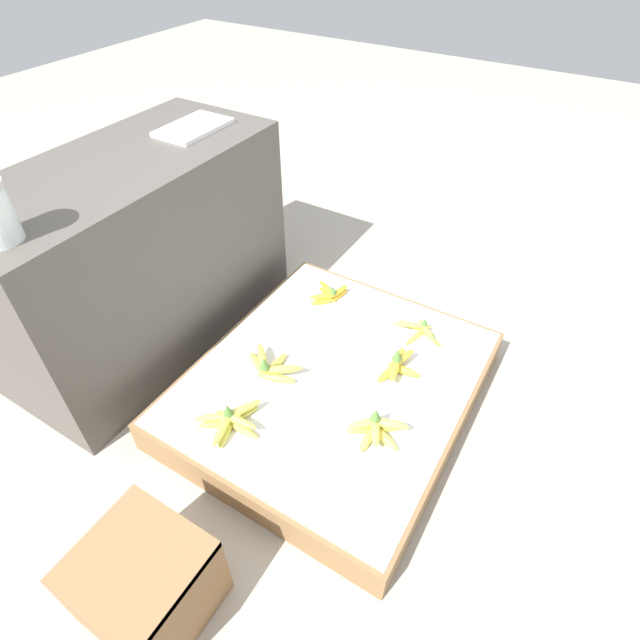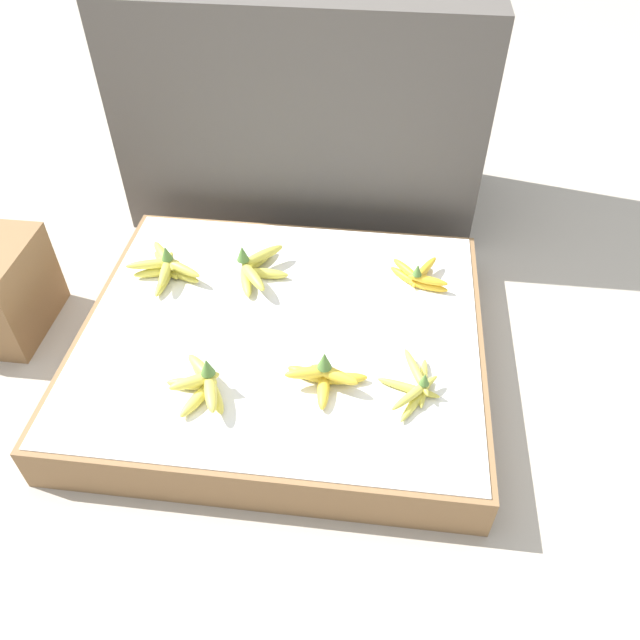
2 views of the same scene
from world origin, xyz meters
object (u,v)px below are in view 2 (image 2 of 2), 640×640
Objects in this scene: banana_bunch_front_right at (416,386)px; banana_bunch_middle_left at (166,267)px; banana_bunch_front_midleft at (202,384)px; banana_bunch_front_midright at (324,376)px; banana_bunch_middle_right at (419,276)px; banana_bunch_middle_midleft at (256,268)px.

banana_bunch_middle_left is (-0.77, 0.38, 0.01)m from banana_bunch_front_right.
banana_bunch_front_midright reaches higher than banana_bunch_front_midleft.
banana_bunch_front_midright is (0.30, 0.06, 0.00)m from banana_bunch_front_midleft.
banana_bunch_front_right is 1.27× the size of banana_bunch_middle_right.
banana_bunch_front_midleft is at bearing -62.65° from banana_bunch_middle_left.
banana_bunch_front_midright is 0.93× the size of banana_bunch_front_right.
banana_bunch_front_midright is at bearing -57.71° from banana_bunch_middle_midleft.
banana_bunch_front_midright is 0.48m from banana_bunch_middle_midleft.
banana_bunch_middle_right is at bearing 42.57° from banana_bunch_front_midleft.
banana_bunch_front_midright is at bearing -35.55° from banana_bunch_middle_left.
banana_bunch_front_midleft is 0.50m from banana_bunch_middle_left.
banana_bunch_middle_left is 0.28m from banana_bunch_middle_midleft.
banana_bunch_front_midright is at bearing -179.11° from banana_bunch_front_right.
banana_bunch_middle_left reaches higher than banana_bunch_front_right.
banana_bunch_middle_right reaches higher than banana_bunch_front_right.
banana_bunch_front_midleft reaches higher than banana_bunch_middle_right.
banana_bunch_middle_right is at bearing 3.42° from banana_bunch_middle_midleft.
banana_bunch_middle_midleft is at bearing 122.29° from banana_bunch_front_midright.
banana_bunch_front_midright is 1.18× the size of banana_bunch_middle_right.
banana_bunch_middle_left is at bearing -175.70° from banana_bunch_middle_right.
banana_bunch_front_midleft is 0.31m from banana_bunch_front_midright.
banana_bunch_front_midleft is at bearing -173.19° from banana_bunch_front_right.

